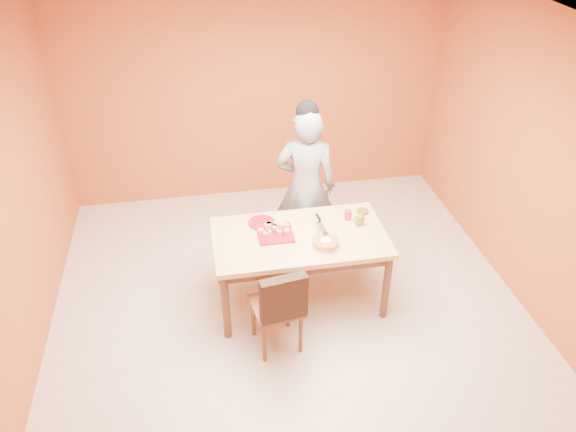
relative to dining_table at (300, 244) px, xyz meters
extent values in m
plane|color=beige|center=(-0.12, -0.33, -0.67)|extent=(5.00, 5.00, 0.00)
plane|color=silver|center=(-0.12, -0.33, 2.03)|extent=(5.00, 5.00, 0.00)
plane|color=#C1572C|center=(-0.12, 2.17, 0.68)|extent=(4.50, 0.00, 4.50)
plane|color=#C1572C|center=(-2.37, -0.33, 0.68)|extent=(0.00, 5.00, 5.00)
plane|color=#C1572C|center=(2.13, -0.33, 0.68)|extent=(0.00, 5.00, 5.00)
cube|color=tan|center=(0.00, 0.00, 0.07)|extent=(1.60, 0.90, 0.05)
cube|color=brown|center=(0.00, 0.00, -0.01)|extent=(1.48, 0.78, 0.10)
cylinder|color=brown|center=(-0.74, -0.39, -0.31)|extent=(0.07, 0.07, 0.71)
cylinder|color=brown|center=(-0.74, 0.39, -0.31)|extent=(0.07, 0.07, 0.71)
cylinder|color=brown|center=(0.74, -0.39, -0.31)|extent=(0.07, 0.07, 0.71)
cylinder|color=brown|center=(0.74, 0.39, -0.31)|extent=(0.07, 0.07, 0.71)
imported|color=gray|center=(0.20, 0.71, 0.19)|extent=(0.70, 0.54, 1.70)
cube|color=maroon|center=(-0.22, 0.06, 0.10)|extent=(0.33, 0.33, 0.02)
cylinder|color=maroon|center=(-0.32, 0.27, 0.10)|extent=(0.30, 0.30, 0.02)
cylinder|color=white|center=(0.19, -0.20, 0.10)|extent=(0.33, 0.33, 0.01)
cylinder|color=orange|center=(0.19, -0.20, 0.13)|extent=(0.29, 0.29, 0.05)
cube|color=silver|center=(0.20, -0.02, 0.17)|extent=(0.07, 0.23, 0.01)
ellipsoid|color=olive|center=(0.59, 0.08, 0.16)|extent=(0.11, 0.09, 0.12)
cylinder|color=#BC1C4E|center=(0.51, 0.19, 0.14)|extent=(0.08, 0.08, 0.10)
cylinder|color=#371B0F|center=(0.68, 0.27, 0.11)|extent=(0.11, 0.11, 0.03)
camera|label=1|loc=(-0.86, -4.13, 3.07)|focal=35.00mm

